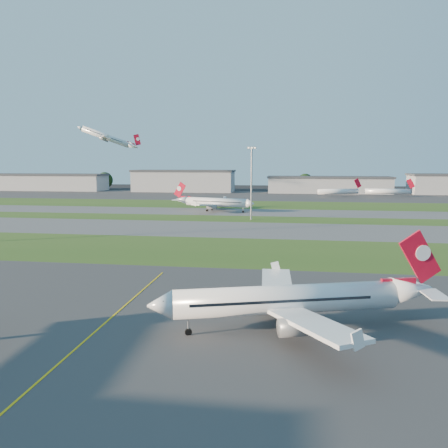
% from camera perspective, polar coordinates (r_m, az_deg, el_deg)
% --- Properties ---
extents(ground, '(700.00, 700.00, 0.00)m').
position_cam_1_polar(ground, '(57.65, -21.59, -13.16)').
color(ground, black).
rests_on(ground, ground).
extents(apron_near, '(300.00, 70.00, 0.01)m').
position_cam_1_polar(apron_near, '(57.64, -21.59, -13.15)').
color(apron_near, '#333335').
rests_on(apron_near, ground).
extents(grass_strip_a, '(300.00, 34.00, 0.01)m').
position_cam_1_polar(grass_strip_a, '(104.16, -7.28, -3.27)').
color(grass_strip_a, '#2F511B').
rests_on(grass_strip_a, ground).
extents(taxiway_a, '(300.00, 32.00, 0.01)m').
position_cam_1_polar(taxiway_a, '(135.76, -3.57, -0.59)').
color(taxiway_a, '#515154').
rests_on(taxiway_a, ground).
extents(grass_strip_b, '(300.00, 18.00, 0.01)m').
position_cam_1_polar(grass_strip_b, '(160.07, -1.74, 0.74)').
color(grass_strip_b, '#2F511B').
rests_on(grass_strip_b, ground).
extents(taxiway_b, '(300.00, 26.00, 0.01)m').
position_cam_1_polar(taxiway_b, '(181.63, -0.53, 1.61)').
color(taxiway_b, '#515154').
rests_on(taxiway_b, ground).
extents(grass_strip_c, '(300.00, 40.00, 0.01)m').
position_cam_1_polar(grass_strip_c, '(214.12, 0.82, 2.58)').
color(grass_strip_c, '#2F511B').
rests_on(grass_strip_c, ground).
extents(apron_far, '(400.00, 80.00, 0.01)m').
position_cam_1_polar(apron_far, '(273.52, 2.45, 3.76)').
color(apron_far, '#333335').
rests_on(apron_far, ground).
extents(yellow_line, '(0.25, 60.00, 0.02)m').
position_cam_1_polar(yellow_line, '(55.43, -16.97, -13.80)').
color(yellow_line, gold).
rests_on(yellow_line, ground).
extents(airliner_parked, '(33.12, 27.88, 10.64)m').
position_cam_1_polar(airliner_parked, '(54.35, 8.43, -9.79)').
color(airliner_parked, white).
rests_on(airliner_parked, ground).
extents(airliner_taxiing, '(33.63, 28.27, 10.76)m').
position_cam_1_polar(airliner_taxiing, '(183.33, -1.09, 2.85)').
color(airliner_taxiing, white).
rests_on(airliner_taxiing, ground).
extents(airliner_departing, '(33.76, 28.44, 10.86)m').
position_cam_1_polar(airliner_departing, '(273.59, -15.12, 10.91)').
color(airliner_departing, white).
extents(mini_jet_near, '(27.06, 12.96, 9.48)m').
position_cam_1_polar(mini_jet_near, '(270.23, 14.71, 4.15)').
color(mini_jet_near, white).
rests_on(mini_jet_near, ground).
extents(mini_jet_far, '(28.61, 3.68, 9.48)m').
position_cam_1_polar(mini_jet_far, '(280.36, 20.60, 4.03)').
color(mini_jet_far, white).
rests_on(mini_jet_far, ground).
extents(light_mast_centre, '(3.20, 0.70, 25.80)m').
position_cam_1_polar(light_mast_centre, '(154.98, 3.61, 5.98)').
color(light_mast_centre, gray).
rests_on(light_mast_centre, ground).
extents(hangar_far_west, '(91.80, 23.00, 12.20)m').
position_cam_1_polar(hangar_far_west, '(350.10, -22.32, 5.10)').
color(hangar_far_west, gray).
rests_on(hangar_far_west, ground).
extents(hangar_west, '(71.40, 23.00, 15.20)m').
position_cam_1_polar(hangar_west, '(310.25, -5.30, 5.64)').
color(hangar_west, gray).
rests_on(hangar_west, ground).
extents(hangar_east, '(81.60, 23.00, 11.20)m').
position_cam_1_polar(hangar_east, '(302.96, 13.49, 5.02)').
color(hangar_east, gray).
rests_on(hangar_east, ground).
extents(tree_far_west, '(11.00, 11.00, 12.00)m').
position_cam_1_polar(tree_far_west, '(382.58, -26.52, 5.11)').
color(tree_far_west, black).
rests_on(tree_far_west, ground).
extents(tree_west, '(12.10, 12.10, 13.20)m').
position_cam_1_polar(tree_west, '(345.25, -15.31, 5.55)').
color(tree_west, black).
rests_on(tree_west, ground).
extents(tree_mid_west, '(9.90, 9.90, 10.80)m').
position_cam_1_polar(tree_mid_west, '(316.30, -0.40, 5.40)').
color(tree_mid_west, black).
rests_on(tree_mid_west, ground).
extents(tree_mid_east, '(11.55, 11.55, 12.60)m').
position_cam_1_polar(tree_mid_east, '(315.90, 10.55, 5.44)').
color(tree_mid_east, black).
rests_on(tree_mid_east, ground).
extents(tree_east, '(10.45, 10.45, 11.40)m').
position_cam_1_polar(tree_east, '(325.63, 23.91, 4.85)').
color(tree_east, black).
rests_on(tree_east, ground).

